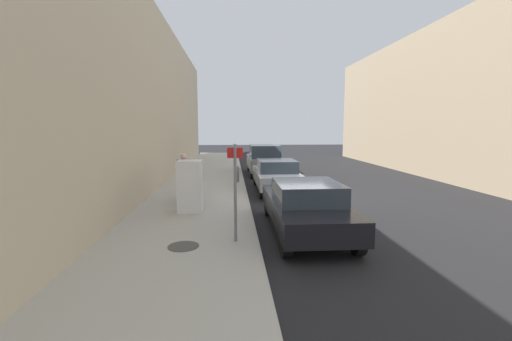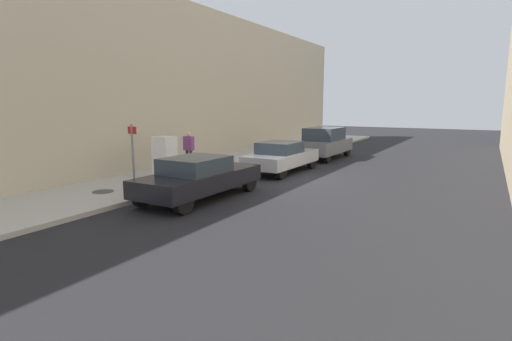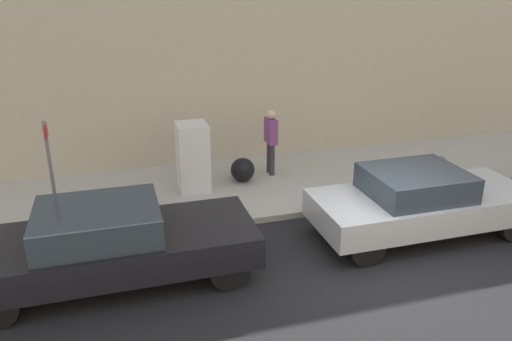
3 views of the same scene
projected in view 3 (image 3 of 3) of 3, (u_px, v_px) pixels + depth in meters
ground_plane at (388, 262)px, 9.17m from camera, size 80.00×80.00×0.00m
sidewalk_slab at (306, 180)px, 12.78m from camera, size 3.79×44.00×0.14m
building_facade_near at (274, 13)px, 13.84m from camera, size 1.71×39.60×8.04m
discarded_refrigerator at (193, 157)px, 11.74m from camera, size 0.77×0.72×1.63m
manhole_cover at (49, 209)px, 10.97m from camera, size 0.70×0.70×0.02m
street_sign_post at (51, 171)px, 9.54m from camera, size 0.36×0.07×2.28m
fire_hydrant at (440, 171)px, 11.99m from camera, size 0.22×0.22×0.80m
trash_bag at (243, 170)px, 12.41m from camera, size 0.60×0.60×0.60m
pedestrian_walking_far at (271, 137)px, 12.67m from camera, size 0.49×0.23×1.69m
parked_sedan_dark at (112, 243)px, 8.37m from camera, size 1.85×4.74×1.39m
parked_sedan_silver at (420, 201)px, 9.96m from camera, size 1.81×4.44×1.39m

